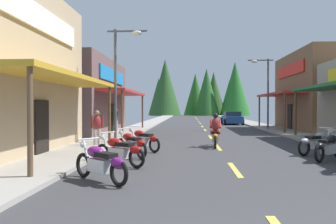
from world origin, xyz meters
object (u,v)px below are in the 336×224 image
motorcycle_parked_left_0 (101,162)px  motorcycle_parked_right_3 (317,142)px  motorcycle_parked_left_1 (120,150)px  motorcycle_parked_left_3 (143,139)px  motorcycle_parked_right_2 (329,146)px  pedestrian_browsing (116,118)px  motorcycle_parked_left_2 (131,144)px  streetlamp_right (264,83)px  pedestrian_by_shop (97,126)px  streetlamp_left (121,69)px  parked_car_curbside (232,118)px  rider_cruising_lead (215,133)px

motorcycle_parked_left_0 → motorcycle_parked_right_3: bearing=-102.9°
motorcycle_parked_left_1 → motorcycle_parked_left_3: 3.61m
motorcycle_parked_right_2 → pedestrian_browsing: pedestrian_browsing is taller
motorcycle_parked_right_2 → motorcycle_parked_left_3: same height
motorcycle_parked_right_2 → motorcycle_parked_left_2: same height
streetlamp_right → pedestrian_by_shop: (-10.19, -12.22, -2.77)m
motorcycle_parked_left_3 → motorcycle_parked_right_2: bearing=-155.8°
streetlamp_left → motorcycle_parked_left_0: bearing=-82.0°
pedestrian_browsing → parked_car_curbside: 16.54m
pedestrian_by_shop → motorcycle_parked_left_0: bearing=174.1°
motorcycle_parked_left_0 → motorcycle_parked_left_2: same height
motorcycle_parked_left_1 → parked_car_curbside: size_ratio=0.42×
streetlamp_right → motorcycle_parked_left_3: streetlamp_right is taller
motorcycle_parked_right_3 → pedestrian_by_shop: bearing=136.5°
motorcycle_parked_left_3 → streetlamp_right: bearing=-78.8°
pedestrian_by_shop → motorcycle_parked_right_3: bearing=-123.5°
motorcycle_parked_right_2 → motorcycle_parked_left_1: same height
motorcycle_parked_right_3 → motorcycle_parked_left_2: bearing=155.9°
streetlamp_right → streetlamp_left: bearing=-131.3°
motorcycle_parked_left_1 → motorcycle_parked_left_3: bearing=-59.8°
motorcycle_parked_left_1 → pedestrian_browsing: bearing=-43.4°
streetlamp_left → motorcycle_parked_right_3: streetlamp_left is taller
rider_cruising_lead → motorcycle_parked_left_1: bearing=151.9°
motorcycle_parked_right_3 → motorcycle_parked_left_0: (-7.07, -5.17, 0.00)m
motorcycle_parked_left_2 → pedestrian_by_shop: bearing=-3.7°
motorcycle_parked_left_0 → parked_car_curbside: (6.88, 28.90, 0.20)m
motorcycle_parked_right_3 → motorcycle_parked_left_1: bearing=170.3°
streetlamp_right → pedestrian_by_shop: streetlamp_right is taller
streetlamp_left → motorcycle_parked_right_2: streetlamp_left is taller
motorcycle_parked_left_0 → motorcycle_parked_left_2: 4.21m
streetlamp_right → motorcycle_parked_left_2: size_ratio=3.33×
pedestrian_by_shop → motorcycle_parked_right_2: bearing=-132.1°
pedestrian_by_shop → rider_cruising_lead: bearing=-106.6°
motorcycle_parked_right_2 → motorcycle_parked_left_0: bearing=163.2°
streetlamp_right → motorcycle_parked_right_2: bearing=-94.6°
streetlamp_left → pedestrian_by_shop: streetlamp_left is taller
streetlamp_left → streetlamp_right: size_ratio=1.00×
motorcycle_parked_left_2 → motorcycle_parked_left_1: bearing=139.2°
motorcycle_parked_left_0 → motorcycle_parked_left_1: bearing=-49.0°
motorcycle_parked_left_3 → pedestrian_by_shop: bearing=15.0°
pedestrian_by_shop → parked_car_curbside: size_ratio=0.39×
motorcycle_parked_left_2 → rider_cruising_lead: (3.35, 3.32, 0.17)m
streetlamp_left → motorcycle_parked_left_3: size_ratio=3.45×
pedestrian_by_shop → parked_car_curbside: (8.90, 21.88, -0.29)m
motorcycle_parked_left_2 → rider_cruising_lead: size_ratio=0.80×
motorcycle_parked_left_3 → parked_car_curbside: (6.65, 23.02, 0.20)m
streetlamp_left → motorcycle_parked_left_3: bearing=-62.0°
motorcycle_parked_right_3 → parked_car_curbside: (-0.19, 23.73, 0.20)m
motorcycle_parked_left_2 → rider_cruising_lead: bearing=-84.9°
motorcycle_parked_left_3 → rider_cruising_lead: rider_cruising_lead is taller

